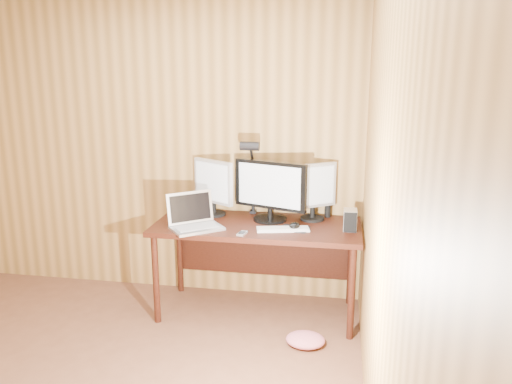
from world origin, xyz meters
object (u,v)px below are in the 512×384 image
(keyboard, at_px, (283,229))
(phone, at_px, (242,233))
(mouse, at_px, (294,226))
(desk_lamp, at_px, (251,167))
(desk, at_px, (259,236))
(monitor_left, at_px, (213,186))
(speaker, at_px, (328,210))
(laptop, at_px, (194,219))
(monitor_right, at_px, (313,190))
(monitor_center, at_px, (270,190))
(hard_drive, at_px, (350,220))

(keyboard, bearing_deg, phone, -165.61)
(mouse, relative_size, desk_lamp, 0.18)
(desk, relative_size, monitor_left, 3.47)
(speaker, bearing_deg, desk, -157.78)
(laptop, bearing_deg, phone, -52.26)
(laptop, bearing_deg, monitor_right, -16.12)
(speaker, bearing_deg, mouse, -122.99)
(monitor_center, relative_size, laptop, 1.28)
(phone, bearing_deg, laptop, 176.99)
(monitor_center, relative_size, monitor_left, 1.29)
(keyboard, xyz_separation_m, hard_drive, (0.49, 0.09, 0.07))
(laptop, bearing_deg, speaker, -13.74)
(mouse, distance_m, desk_lamp, 0.62)
(desk, distance_m, desk_lamp, 0.56)
(mouse, xyz_separation_m, phone, (-0.37, -0.19, -0.02))
(monitor_left, distance_m, laptop, 0.41)
(monitor_right, bearing_deg, monitor_left, 145.44)
(keyboard, bearing_deg, hard_drive, -1.77)
(mouse, bearing_deg, desk_lamp, 140.05)
(desk_lamp, bearing_deg, monitor_right, -22.00)
(keyboard, height_order, hard_drive, hard_drive)
(desk, bearing_deg, hard_drive, -7.82)
(desk_lamp, bearing_deg, keyboard, -67.14)
(hard_drive, bearing_deg, monitor_left, 168.59)
(monitor_left, bearing_deg, desk_lamp, 37.67)
(monitor_right, xyz_separation_m, keyboard, (-0.20, -0.31, -0.24))
(monitor_right, xyz_separation_m, phone, (-0.48, -0.46, -0.24))
(laptop, xyz_separation_m, desk_lamp, (0.37, 0.39, 0.35))
(phone, xyz_separation_m, speaker, (0.60, 0.55, 0.05))
(desk, height_order, keyboard, keyboard)
(monitor_center, bearing_deg, monitor_left, -169.31)
(monitor_center, xyz_separation_m, monitor_left, (-0.48, 0.07, -0.00))
(monitor_center, relative_size, mouse, 4.93)
(keyboard, bearing_deg, monitor_right, 44.80)
(monitor_left, distance_m, mouse, 0.78)
(laptop, bearing_deg, desk, -11.00)
(desk, relative_size, laptop, 3.46)
(mouse, bearing_deg, keyboard, -152.44)
(monitor_right, bearing_deg, desk, 161.52)
(desk, bearing_deg, laptop, -152.59)
(desk, height_order, mouse, mouse)
(keyboard, distance_m, speaker, 0.52)
(monitor_center, height_order, phone, monitor_center)
(monitor_right, height_order, speaker, monitor_right)
(desk, xyz_separation_m, monitor_center, (0.08, 0.05, 0.37))
(laptop, distance_m, mouse, 0.77)
(desk, distance_m, hard_drive, 0.75)
(speaker, bearing_deg, monitor_right, -140.37)
(monitor_center, bearing_deg, laptop, -133.04)
(hard_drive, xyz_separation_m, desk_lamp, (-0.80, 0.25, 0.33))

